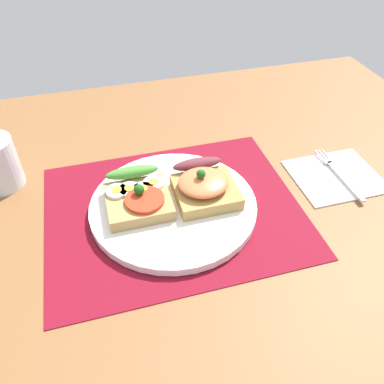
{
  "coord_description": "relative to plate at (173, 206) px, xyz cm",
  "views": [
    {
      "loc": [
        -9.11,
        -43.24,
        42.88
      ],
      "look_at": [
        3.0,
        0.0,
        3.08
      ],
      "focal_mm": 36.81,
      "sensor_mm": 36.0,
      "label": 1
    }
  ],
  "objects": [
    {
      "name": "napkin",
      "position": [
        28.69,
        0.5,
        -0.64
      ],
      "size": [
        14.51,
        12.48,
        0.6
      ],
      "primitive_type": "cube",
      "color": "white",
      "rests_on": "ground_plane"
    },
    {
      "name": "sandwich_egg_tomato",
      "position": [
        -5.12,
        1.35,
        2.12
      ],
      "size": [
        9.52,
        10.57,
        4.15
      ],
      "color": "#AB864F",
      "rests_on": "plate"
    },
    {
      "name": "placemat",
      "position": [
        0.0,
        0.0,
        -0.79
      ],
      "size": [
        38.94,
        31.53,
        0.3
      ],
      "primitive_type": "cube",
      "color": "maroon",
      "rests_on": "ground_plane"
    },
    {
      "name": "fork",
      "position": [
        29.17,
        0.7,
        -0.18
      ],
      "size": [
        1.62,
        14.24,
        0.32
      ],
      "color": "#B7B7BC",
      "rests_on": "napkin"
    },
    {
      "name": "ground_plane",
      "position": [
        0.0,
        0.0,
        -2.54
      ],
      "size": [
        120.0,
        90.0,
        3.2
      ],
      "primitive_type": "cube",
      "color": "brown"
    },
    {
      "name": "sandwich_salmon",
      "position": [
        5.03,
        0.57,
        2.59
      ],
      "size": [
        9.43,
        10.43,
        5.45
      ],
      "color": "#AB8748",
      "rests_on": "plate"
    },
    {
      "name": "plate",
      "position": [
        0.0,
        0.0,
        0.0
      ],
      "size": [
        25.68,
        25.68,
        1.28
      ],
      "primitive_type": "cylinder",
      "color": "white",
      "rests_on": "placemat"
    }
  ]
}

